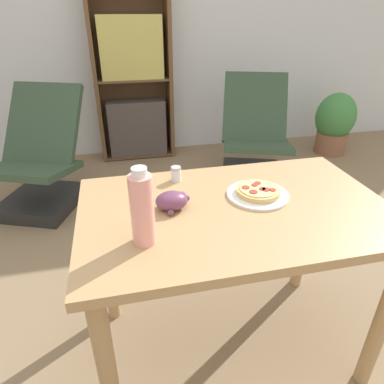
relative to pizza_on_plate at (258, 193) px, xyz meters
The scene contains 11 objects.
ground_plane 0.78m from the pizza_on_plate, 142.25° to the right, with size 14.00×14.00×0.00m, color #897051.
wall_back 2.59m from the pizza_on_plate, 92.71° to the left, with size 8.00×0.05×2.60m.
dining_table 0.18m from the pizza_on_plate, 152.61° to the right, with size 1.13×0.70×0.75m.
pizza_on_plate is the anchor object (origin of this frame).
grape_bunch 0.34m from the pizza_on_plate, behind, with size 0.12×0.10×0.07m.
drink_bottle 0.50m from the pizza_on_plate, 156.56° to the right, with size 0.07×0.07×0.25m.
salt_shaker 0.34m from the pizza_on_plate, 144.79° to the left, with size 0.04×0.04×0.06m.
lounge_chair_near 1.91m from the pizza_on_plate, 126.43° to the left, with size 0.76×0.91×0.88m.
lounge_chair_far 1.78m from the pizza_on_plate, 67.41° to the left, with size 0.74×0.90×0.88m.
bookshelf 2.39m from the pizza_on_plate, 97.14° to the left, with size 0.73×0.27×1.55m.
potted_plant_floor 2.67m from the pizza_on_plate, 49.24° to the left, with size 0.42×0.36×0.63m.
Camera 1 is at (-0.38, -0.97, 1.38)m, focal length 32.00 mm.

